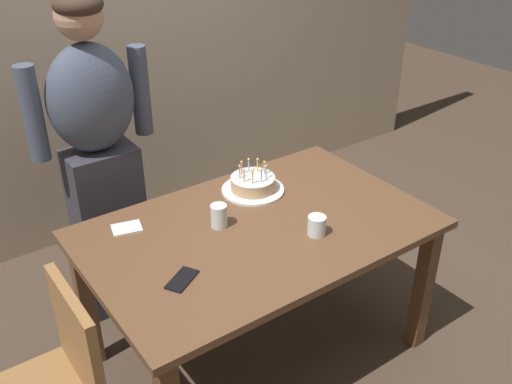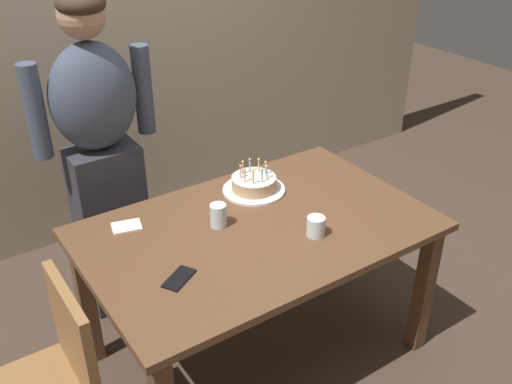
{
  "view_description": "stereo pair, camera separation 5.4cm",
  "coord_description": "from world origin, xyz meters",
  "views": [
    {
      "loc": [
        -1.23,
        -1.71,
        2.11
      ],
      "look_at": [
        0.06,
        0.11,
        0.84
      ],
      "focal_mm": 40.44,
      "sensor_mm": 36.0,
      "label": 1
    },
    {
      "loc": [
        -1.19,
        -1.74,
        2.11
      ],
      "look_at": [
        0.06,
        0.11,
        0.84
      ],
      "focal_mm": 40.44,
      "sensor_mm": 36.0,
      "label": 2
    }
  ],
  "objects": [
    {
      "name": "dining_chair",
      "position": [
        -0.97,
        -0.13,
        0.52
      ],
      "size": [
        0.42,
        0.42,
        0.87
      ],
      "rotation": [
        0.0,
        0.0,
        -1.57
      ],
      "color": "olive",
      "rests_on": "ground_plane"
    },
    {
      "name": "cell_phone",
      "position": [
        -0.46,
        -0.14,
        0.74
      ],
      "size": [
        0.16,
        0.14,
        0.01
      ],
      "primitive_type": "cube",
      "rotation": [
        0.0,
        0.0,
        0.54
      ],
      "color": "black",
      "rests_on": "dining_table"
    },
    {
      "name": "napkin_stack",
      "position": [
        -0.48,
        0.31,
        0.74
      ],
      "size": [
        0.14,
        0.12,
        0.01
      ],
      "primitive_type": "cube",
      "rotation": [
        0.0,
        0.0,
        -0.25
      ],
      "color": "white",
      "rests_on": "dining_table"
    },
    {
      "name": "water_glass_far",
      "position": [
        -0.14,
        0.1,
        0.79
      ],
      "size": [
        0.07,
        0.07,
        0.1
      ],
      "primitive_type": "cylinder",
      "color": "silver",
      "rests_on": "dining_table"
    },
    {
      "name": "dining_table",
      "position": [
        0.0,
        0.0,
        0.64
      ],
      "size": [
        1.5,
        0.96,
        0.74
      ],
      "color": "brown",
      "rests_on": "ground_plane"
    },
    {
      "name": "person_man_bearded",
      "position": [
        -0.4,
        0.77,
        0.87
      ],
      "size": [
        0.61,
        0.27,
        1.66
      ],
      "rotation": [
        0.0,
        0.0,
        3.14
      ],
      "color": "#33333D",
      "rests_on": "ground_plane"
    },
    {
      "name": "ground_plane",
      "position": [
        0.0,
        0.0,
        0.0
      ],
      "size": [
        10.0,
        10.0,
        0.0
      ],
      "primitive_type": "plane",
      "color": "#47382B"
    },
    {
      "name": "water_glass_near",
      "position": [
        0.17,
        -0.19,
        0.78
      ],
      "size": [
        0.08,
        0.08,
        0.09
      ],
      "primitive_type": "cylinder",
      "color": "silver",
      "rests_on": "dining_table"
    },
    {
      "name": "back_wall",
      "position": [
        0.0,
        1.55,
        1.3
      ],
      "size": [
        5.2,
        0.1,
        2.6
      ],
      "primitive_type": "cube",
      "color": "tan",
      "rests_on": "ground_plane"
    },
    {
      "name": "birthday_cake",
      "position": [
        0.16,
        0.27,
        0.77
      ],
      "size": [
        0.3,
        0.3,
        0.15
      ],
      "color": "white",
      "rests_on": "dining_table"
    }
  ]
}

